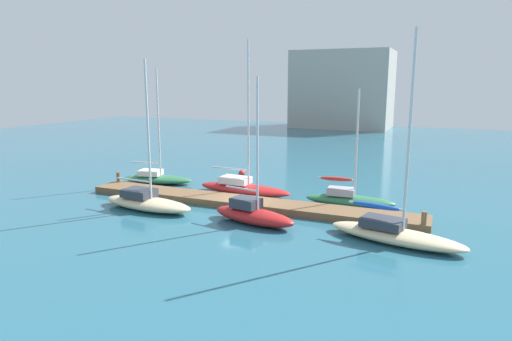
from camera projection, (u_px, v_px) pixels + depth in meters
ground_plane at (244, 206)px, 29.03m from camera, size 120.00×120.00×0.00m
dock_pier at (244, 203)px, 28.99m from camera, size 22.94×2.23×0.45m
dock_piling_near_end at (119, 180)px, 34.10m from camera, size 0.28×0.28×1.18m
dock_piling_far_end at (424, 222)px, 23.74m from camera, size 0.28×0.28×1.18m
sailboat_0 at (157, 177)px, 35.50m from camera, size 6.04×3.03×9.01m
sailboat_1 at (146, 201)px, 28.16m from camera, size 6.70×2.58×9.31m
sailboat_2 at (243, 187)px, 32.03m from camera, size 7.24×2.27×10.80m
sailboat_3 at (253, 213)px, 25.37m from camera, size 5.53×2.75×8.25m
sailboat_4 at (348, 198)px, 28.97m from camera, size 5.90×2.00×7.56m
sailboat_5 at (394, 232)px, 22.33m from camera, size 7.17×3.40×10.42m
mooring_buoy_red at (242, 173)px, 38.07m from camera, size 0.56×0.56×0.56m
harbor_building_distant at (343, 90)px, 79.06m from camera, size 16.79×11.24×13.39m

